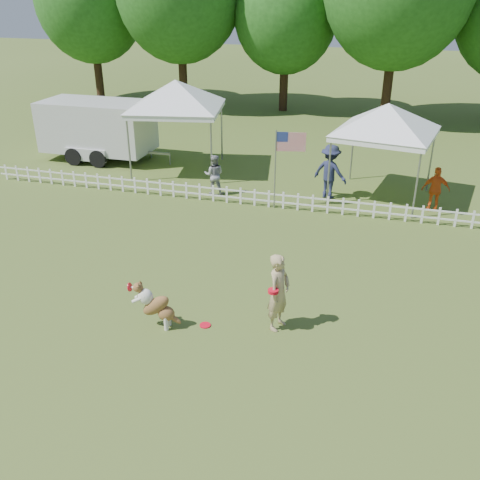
# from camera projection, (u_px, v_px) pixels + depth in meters

# --- Properties ---
(ground) EXTENTS (120.00, 120.00, 0.00)m
(ground) POSITION_uv_depth(u_px,v_px,m) (209.00, 319.00, 12.16)
(ground) COLOR #3C531A
(ground) RESTS_ON ground
(picket_fence) EXTENTS (22.00, 0.08, 0.60)m
(picket_fence) POSITION_uv_depth(u_px,v_px,m) (276.00, 200.00, 18.11)
(picket_fence) COLOR white
(picket_fence) RESTS_ON ground
(handler) EXTENTS (0.60, 0.75, 1.79)m
(handler) POSITION_uv_depth(u_px,v_px,m) (279.00, 292.00, 11.51)
(handler) COLOR tan
(handler) RESTS_ON ground
(dog) EXTENTS (1.06, 0.42, 1.08)m
(dog) POSITION_uv_depth(u_px,v_px,m) (157.00, 306.00, 11.68)
(dog) COLOR brown
(dog) RESTS_ON ground
(frisbee_on_turf) EXTENTS (0.26, 0.26, 0.02)m
(frisbee_on_turf) POSITION_uv_depth(u_px,v_px,m) (205.00, 325.00, 11.92)
(frisbee_on_turf) COLOR red
(frisbee_on_turf) RESTS_ON ground
(canopy_tent_left) EXTENTS (3.98, 3.98, 3.53)m
(canopy_tent_left) POSITION_uv_depth(u_px,v_px,m) (178.00, 127.00, 21.23)
(canopy_tent_left) COLOR white
(canopy_tent_left) RESTS_ON ground
(canopy_tent_right) EXTENTS (3.67, 3.67, 3.25)m
(canopy_tent_right) POSITION_uv_depth(u_px,v_px,m) (383.00, 153.00, 18.49)
(canopy_tent_right) COLOR white
(canopy_tent_right) RESTS_ON ground
(cargo_trailer) EXTENTS (5.75, 2.54, 2.53)m
(cargo_trailer) POSITION_uv_depth(u_px,v_px,m) (98.00, 130.00, 22.91)
(cargo_trailer) COLOR silver
(cargo_trailer) RESTS_ON ground
(flag_pole) EXTENTS (1.03, 0.31, 2.68)m
(flag_pole) POSITION_uv_depth(u_px,v_px,m) (275.00, 170.00, 17.67)
(flag_pole) COLOR gray
(flag_pole) RESTS_ON ground
(spectator_a) EXTENTS (0.81, 0.69, 1.46)m
(spectator_a) POSITION_uv_depth(u_px,v_px,m) (214.00, 175.00, 19.15)
(spectator_a) COLOR gray
(spectator_a) RESTS_ON ground
(spectator_b) EXTENTS (1.42, 1.12, 1.92)m
(spectator_b) POSITION_uv_depth(u_px,v_px,m) (330.00, 172.00, 18.73)
(spectator_b) COLOR #222649
(spectator_b) RESTS_ON ground
(spectator_c) EXTENTS (0.92, 0.45, 1.52)m
(spectator_c) POSITION_uv_depth(u_px,v_px,m) (436.00, 189.00, 17.69)
(spectator_c) COLOR orange
(spectator_c) RESTS_ON ground
(tree_far_left) EXTENTS (6.60, 6.60, 11.00)m
(tree_far_left) POSITION_uv_depth(u_px,v_px,m) (92.00, 10.00, 32.60)
(tree_far_left) COLOR #1F5016
(tree_far_left) RESTS_ON ground
(tree_left) EXTENTS (7.40, 7.40, 12.00)m
(tree_left) POSITION_uv_depth(u_px,v_px,m) (180.00, 2.00, 30.46)
(tree_left) COLOR #1F5016
(tree_left) RESTS_ON ground
(tree_center_left) EXTENTS (6.00, 6.00, 9.80)m
(tree_center_left) POSITION_uv_depth(u_px,v_px,m) (286.00, 24.00, 30.31)
(tree_center_left) COLOR #1F5016
(tree_center_left) RESTS_ON ground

